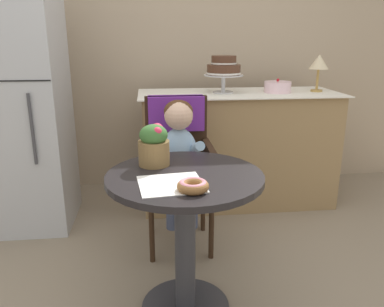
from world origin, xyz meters
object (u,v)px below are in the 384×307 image
(cafe_table, at_px, (185,216))
(refrigerator, at_px, (17,108))
(flower_vase, at_px, (154,144))
(round_layer_cake, at_px, (278,87))
(wicker_chair, at_px, (177,147))
(table_lamp, at_px, (319,63))
(tiered_cake_stand, at_px, (224,69))
(seated_child, at_px, (179,148))
(donut_front, at_px, (193,185))

(cafe_table, bearing_deg, refrigerator, 133.67)
(flower_vase, relative_size, round_layer_cake, 0.97)
(flower_vase, bearing_deg, refrigerator, 133.91)
(wicker_chair, height_order, table_lamp, table_lamp)
(round_layer_cake, bearing_deg, refrigerator, -174.59)
(flower_vase, bearing_deg, round_layer_cake, 49.12)
(cafe_table, relative_size, flower_vase, 3.60)
(cafe_table, height_order, wicker_chair, wicker_chair)
(tiered_cake_stand, xyz_separation_m, round_layer_cake, (0.42, -0.02, -0.14))
(tiered_cake_stand, xyz_separation_m, refrigerator, (-1.47, -0.20, -0.23))
(round_layer_cake, bearing_deg, wicker_chair, -145.90)
(wicker_chair, distance_m, table_lamp, 1.36)
(round_layer_cake, bearing_deg, cafe_table, -123.45)
(seated_child, distance_m, tiered_cake_stand, 0.93)
(refrigerator, bearing_deg, seated_child, -26.49)
(flower_vase, bearing_deg, table_lamp, 41.25)
(seated_child, xyz_separation_m, round_layer_cake, (0.82, 0.71, 0.26))
(cafe_table, height_order, seated_child, seated_child)
(donut_front, relative_size, flower_vase, 0.65)
(wicker_chair, bearing_deg, tiered_cake_stand, 59.47)
(tiered_cake_stand, bearing_deg, cafe_table, -107.96)
(cafe_table, xyz_separation_m, flower_vase, (-0.13, 0.15, 0.32))
(donut_front, distance_m, flower_vase, 0.39)
(table_lamp, relative_size, refrigerator, 0.17)
(wicker_chair, relative_size, tiered_cake_stand, 3.18)
(cafe_table, relative_size, table_lamp, 2.53)
(cafe_table, relative_size, tiered_cake_stand, 2.40)
(seated_child, relative_size, refrigerator, 0.43)
(seated_child, bearing_deg, table_lamp, 32.26)
(cafe_table, xyz_separation_m, round_layer_cake, (0.85, 1.28, 0.43))
(cafe_table, height_order, donut_front, donut_front)
(seated_child, bearing_deg, refrigerator, 153.51)
(table_lamp, bearing_deg, refrigerator, -175.12)
(wicker_chair, xyz_separation_m, seated_child, (0.00, -0.16, 0.04))
(round_layer_cake, xyz_separation_m, table_lamp, (0.32, 0.01, 0.17))
(tiered_cake_stand, bearing_deg, round_layer_cake, -2.78)
(cafe_table, height_order, table_lamp, table_lamp)
(tiered_cake_stand, height_order, table_lamp, table_lamp)
(donut_front, xyz_separation_m, tiered_cake_stand, (0.41, 1.51, 0.34))
(wicker_chair, xyz_separation_m, donut_front, (-0.01, -0.93, 0.10))
(wicker_chair, height_order, tiered_cake_stand, tiered_cake_stand)
(donut_front, bearing_deg, flower_vase, 112.64)
(seated_child, xyz_separation_m, flower_vase, (-0.16, -0.42, 0.15))
(round_layer_cake, height_order, table_lamp, table_lamp)
(flower_vase, xyz_separation_m, table_lamp, (1.30, 1.14, 0.29))
(wicker_chair, xyz_separation_m, round_layer_cake, (0.82, 0.56, 0.30))
(cafe_table, xyz_separation_m, donut_front, (0.01, -0.21, 0.24))
(seated_child, xyz_separation_m, refrigerator, (-1.07, 0.53, 0.17))
(round_layer_cake, bearing_deg, table_lamp, 1.73)
(cafe_table, bearing_deg, seated_child, 87.86)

